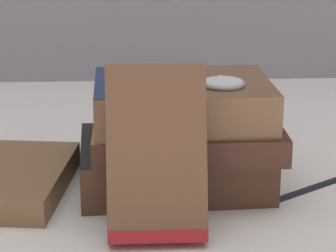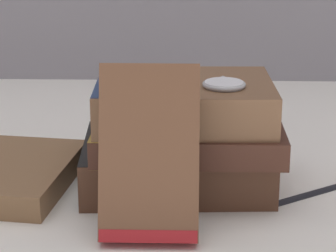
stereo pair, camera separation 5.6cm
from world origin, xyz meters
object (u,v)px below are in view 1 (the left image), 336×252
book_flat_middle (183,133)px  fountain_pen (313,186)px  book_flat_bottom (170,163)px  book_flat_top (178,101)px  reading_glasses (151,146)px  book_leaning_front (157,159)px  pocket_watch (224,83)px

book_flat_middle → fountain_pen: bearing=-4.9°
book_flat_bottom → book_flat_top: 0.08m
reading_glasses → fountain_pen: fountain_pen is taller
book_leaning_front → book_flat_middle: bearing=74.2°
book_flat_middle → pocket_watch: 0.08m
book_flat_top → reading_glasses: bearing=99.9°
book_flat_top → book_flat_middle: bearing=-7.7°
book_flat_bottom → reading_glasses: 0.12m
reading_glasses → book_flat_middle: bearing=-70.3°
book_flat_bottom → book_leaning_front: bearing=-101.2°
book_flat_bottom → book_flat_middle: (0.01, -0.01, 0.04)m
fountain_pen → book_flat_top: bearing=141.1°
book_leaning_front → reading_glasses: size_ratio=1.71×
book_flat_middle → book_flat_top: book_flat_top is taller
reading_glasses → book_leaning_front: bearing=-83.7°
book_flat_bottom → book_flat_middle: size_ratio=1.06×
book_flat_middle → pocket_watch: pocket_watch is taller
book_flat_top → fountain_pen: bearing=-6.8°
book_flat_bottom → reading_glasses: (-0.02, 0.12, -0.02)m
book_leaning_front → reading_glasses: (0.00, 0.24, -0.08)m
reading_glasses → book_flat_top: bearing=-72.3°
fountain_pen → reading_glasses: bearing=106.9°
book_flat_middle → book_flat_top: size_ratio=1.06×
reading_glasses → pocket_watch: bearing=-58.6°
reading_glasses → fountain_pen: bearing=-33.2°
book_flat_bottom → book_leaning_front: 0.14m
reading_glasses → fountain_pen: 0.23m
book_flat_top → book_flat_bottom: bearing=126.2°
book_leaning_front → pocket_watch: (0.07, 0.09, 0.05)m
book_flat_bottom → book_flat_middle: 0.04m
book_flat_top → book_leaning_front: 0.12m
pocket_watch → fountain_pen: (0.10, 0.01, -0.12)m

